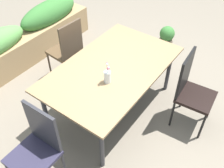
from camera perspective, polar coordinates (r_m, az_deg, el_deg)
ground_plane at (r=3.65m, az=0.01°, el=-4.13°), size 12.00×12.00×0.00m
dining_table at (r=3.12m, az=0.00°, el=3.05°), size 1.76×1.07×0.73m
chair_far_side at (r=3.74m, az=-9.87°, el=7.83°), size 0.43×0.43×0.99m
chair_end_left at (r=2.64m, az=-16.28°, el=-13.14°), size 0.43×0.43×0.98m
chair_near_right at (r=3.19m, az=17.14°, el=-0.98°), size 0.45×0.45×1.01m
flower_vase at (r=2.83m, az=-1.05°, el=1.83°), size 0.08×0.08×0.28m
planter_box at (r=4.45m, az=-18.72°, el=9.43°), size 2.61×0.44×0.79m
potted_plant at (r=4.59m, az=12.00°, el=9.92°), size 0.25×0.25×0.46m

